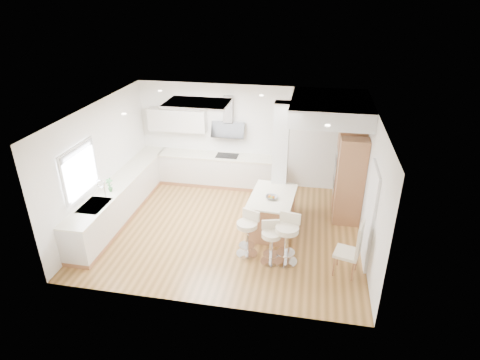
% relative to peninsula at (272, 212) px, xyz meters
% --- Properties ---
extents(ground, '(6.00, 6.00, 0.00)m').
position_rel_peninsula_xyz_m(ground, '(-0.98, -0.17, -0.44)').
color(ground, '#A8773E').
rests_on(ground, ground).
extents(ceiling, '(6.00, 5.00, 0.02)m').
position_rel_peninsula_xyz_m(ceiling, '(-0.98, -0.17, -0.44)').
color(ceiling, silver).
rests_on(ceiling, ground).
extents(wall_back, '(6.00, 0.04, 2.80)m').
position_rel_peninsula_xyz_m(wall_back, '(-0.98, 2.33, 0.96)').
color(wall_back, white).
rests_on(wall_back, ground).
extents(wall_left, '(0.04, 5.00, 2.80)m').
position_rel_peninsula_xyz_m(wall_left, '(-3.98, -0.17, 0.96)').
color(wall_left, white).
rests_on(wall_left, ground).
extents(wall_right, '(0.04, 5.00, 2.80)m').
position_rel_peninsula_xyz_m(wall_right, '(2.02, -0.17, 0.96)').
color(wall_right, white).
rests_on(wall_right, ground).
extents(skylight, '(4.10, 2.10, 0.06)m').
position_rel_peninsula_xyz_m(skylight, '(-1.77, 0.43, 2.33)').
color(skylight, white).
rests_on(skylight, ground).
extents(window_left, '(0.06, 1.28, 1.07)m').
position_rel_peninsula_xyz_m(window_left, '(-3.93, -1.07, 1.25)').
color(window_left, white).
rests_on(window_left, ground).
extents(doorway_right, '(0.05, 1.00, 2.10)m').
position_rel_peninsula_xyz_m(doorway_right, '(2.00, -0.77, 0.56)').
color(doorway_right, '#4B443B').
rests_on(doorway_right, ground).
extents(counter_left, '(0.63, 4.50, 1.35)m').
position_rel_peninsula_xyz_m(counter_left, '(-3.68, 0.06, 0.01)').
color(counter_left, '#A76F47').
rests_on(counter_left, ground).
extents(counter_back, '(3.62, 0.63, 2.50)m').
position_rel_peninsula_xyz_m(counter_back, '(-1.89, 2.06, 0.25)').
color(counter_back, '#A76F47').
rests_on(counter_back, ground).
extents(pillar, '(0.35, 0.35, 2.80)m').
position_rel_peninsula_xyz_m(pillar, '(0.07, 0.78, 0.96)').
color(pillar, white).
rests_on(pillar, ground).
extents(soffit, '(1.78, 2.20, 0.40)m').
position_rel_peninsula_xyz_m(soffit, '(1.12, 1.23, 2.16)').
color(soffit, silver).
rests_on(soffit, ground).
extents(oven_column, '(0.63, 1.21, 2.10)m').
position_rel_peninsula_xyz_m(oven_column, '(1.70, 1.06, 0.61)').
color(oven_column, '#A76F47').
rests_on(oven_column, ground).
extents(peninsula, '(1.06, 1.51, 0.95)m').
position_rel_peninsula_xyz_m(peninsula, '(0.00, 0.00, 0.00)').
color(peninsula, '#A76F47').
rests_on(peninsula, ground).
extents(bar_stool_a, '(0.57, 0.57, 0.99)m').
position_rel_peninsula_xyz_m(bar_stool_a, '(-0.39, -1.05, 0.11)').
color(bar_stool_a, silver).
rests_on(bar_stool_a, ground).
extents(bar_stool_b, '(0.50, 0.50, 0.92)m').
position_rel_peninsula_xyz_m(bar_stool_b, '(0.12, -1.23, 0.07)').
color(bar_stool_b, silver).
rests_on(bar_stool_b, ground).
extents(bar_stool_c, '(0.58, 0.58, 1.08)m').
position_rel_peninsula_xyz_m(bar_stool_c, '(0.43, -1.16, 0.16)').
color(bar_stool_c, silver).
rests_on(bar_stool_c, ground).
extents(dining_chair, '(0.55, 0.55, 1.16)m').
position_rel_peninsula_xyz_m(dining_chair, '(1.69, -1.34, 0.18)').
color(dining_chair, beige).
rests_on(dining_chair, ground).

